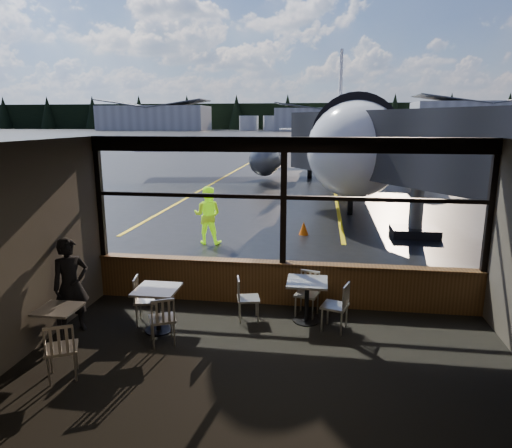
% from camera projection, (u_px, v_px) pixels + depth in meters
% --- Properties ---
extents(ground_plane, '(520.00, 520.00, 0.00)m').
position_uv_depth(ground_plane, '(321.00, 135.00, 125.54)').
color(ground_plane, black).
rests_on(ground_plane, ground).
extents(carpet_floor, '(8.00, 6.00, 0.01)m').
position_uv_depth(carpet_floor, '(265.00, 381.00, 6.81)').
color(carpet_floor, black).
rests_on(carpet_floor, ground).
extents(ceiling, '(8.00, 6.00, 0.04)m').
position_uv_depth(ceiling, '(266.00, 144.00, 6.04)').
color(ceiling, '#38332D').
rests_on(ceiling, ground).
extents(wall_left, '(0.04, 6.00, 3.50)m').
position_uv_depth(wall_left, '(6.00, 258.00, 6.98)').
color(wall_left, '#49433A').
rests_on(wall_left, ground).
extents(wall_back, '(8.00, 0.04, 3.50)m').
position_uv_depth(wall_back, '(217.00, 392.00, 3.53)').
color(wall_back, '#49433A').
rests_on(wall_back, ground).
extents(window_sill, '(8.00, 0.28, 0.90)m').
position_uv_depth(window_sill, '(283.00, 284.00, 9.61)').
color(window_sill, '#543419').
rests_on(window_sill, ground).
extents(window_header, '(8.00, 0.18, 0.30)m').
position_uv_depth(window_header, '(284.00, 145.00, 8.97)').
color(window_header, black).
rests_on(window_header, ground).
extents(mullion_left, '(0.12, 0.12, 2.60)m').
position_uv_depth(mullion_left, '(100.00, 198.00, 9.77)').
color(mullion_left, black).
rests_on(mullion_left, ground).
extents(mullion_centre, '(0.12, 0.12, 2.60)m').
position_uv_depth(mullion_centre, '(284.00, 202.00, 9.22)').
color(mullion_centre, black).
rests_on(mullion_centre, ground).
extents(mullion_right, '(0.12, 0.12, 2.60)m').
position_uv_depth(mullion_right, '(491.00, 207.00, 8.67)').
color(mullion_right, black).
rests_on(mullion_right, ground).
extents(window_transom, '(8.00, 0.10, 0.08)m').
position_uv_depth(window_transom, '(284.00, 197.00, 9.20)').
color(window_transom, black).
rests_on(window_transom, ground).
extents(airliner, '(28.19, 33.72, 10.23)m').
position_uv_depth(airliner, '(345.00, 100.00, 28.72)').
color(airliner, silver).
rests_on(airliner, ground_plane).
extents(jet_bridge, '(9.19, 11.23, 4.90)m').
position_uv_depth(jet_bridge, '(416.00, 166.00, 13.97)').
color(jet_bridge, '#2A2A2C').
rests_on(jet_bridge, ground_plane).
extents(cafe_table_near, '(0.76, 0.76, 0.84)m').
position_uv_depth(cafe_table_near, '(307.00, 301.00, 8.75)').
color(cafe_table_near, '#9F9A92').
rests_on(cafe_table_near, carpet_floor).
extents(cafe_table_mid, '(0.76, 0.76, 0.84)m').
position_uv_depth(cafe_table_mid, '(158.00, 310.00, 8.36)').
color(cafe_table_mid, '#9D9790').
rests_on(cafe_table_mid, carpet_floor).
extents(cafe_table_left, '(0.66, 0.66, 0.72)m').
position_uv_depth(cafe_table_left, '(60.00, 328.00, 7.76)').
color(cafe_table_left, '#9B958E').
rests_on(cafe_table_left, carpet_floor).
extents(chair_near_e, '(0.64, 0.64, 0.94)m').
position_uv_depth(chair_near_e, '(335.00, 306.00, 8.39)').
color(chair_near_e, beige).
rests_on(chair_near_e, carpet_floor).
extents(chair_near_w, '(0.58, 0.58, 0.88)m').
position_uv_depth(chair_near_w, '(248.00, 299.00, 8.82)').
color(chair_near_w, '#B0AC9F').
rests_on(chair_near_w, carpet_floor).
extents(chair_near_n, '(0.61, 0.61, 0.91)m').
position_uv_depth(chair_near_n, '(307.00, 295.00, 9.00)').
color(chair_near_n, beige).
rests_on(chair_near_n, carpet_floor).
extents(chair_mid_s, '(0.66, 0.66, 0.90)m').
position_uv_depth(chair_mid_s, '(162.00, 319.00, 7.88)').
color(chair_mid_s, '#B0AB9F').
rests_on(chair_mid_s, carpet_floor).
extents(chair_mid_w, '(0.61, 0.61, 0.95)m').
position_uv_depth(chair_mid_w, '(148.00, 300.00, 8.66)').
color(chair_mid_w, '#AEA99D').
rests_on(chair_mid_w, carpet_floor).
extents(chair_left_s, '(0.69, 0.69, 0.94)m').
position_uv_depth(chair_left_s, '(62.00, 349.00, 6.82)').
color(chair_left_s, '#B4AFA3').
rests_on(chair_left_s, carpet_floor).
extents(passenger, '(0.75, 0.76, 1.77)m').
position_uv_depth(passenger, '(71.00, 286.00, 8.27)').
color(passenger, black).
rests_on(passenger, carpet_floor).
extents(ground_crew, '(0.90, 0.71, 1.82)m').
position_uv_depth(ground_crew, '(207.00, 215.00, 14.36)').
color(ground_crew, '#BFF219').
rests_on(ground_crew, ground_plane).
extents(cone_nose, '(0.33, 0.33, 0.46)m').
position_uv_depth(cone_nose, '(304.00, 228.00, 15.58)').
color(cone_nose, '#FB6307').
rests_on(cone_nose, ground_plane).
extents(hangar_left, '(45.00, 18.00, 11.00)m').
position_uv_depth(hangar_left, '(154.00, 117.00, 192.06)').
color(hangar_left, silver).
rests_on(hangar_left, ground_plane).
extents(hangar_mid, '(38.00, 15.00, 10.00)m').
position_uv_depth(hangar_mid, '(322.00, 118.00, 187.18)').
color(hangar_mid, silver).
rests_on(hangar_mid, ground_plane).
extents(hangar_right, '(50.00, 20.00, 12.00)m').
position_uv_depth(hangar_right, '(483.00, 115.00, 171.80)').
color(hangar_right, silver).
rests_on(hangar_right, ground_plane).
extents(fuel_tank_a, '(8.00, 8.00, 6.00)m').
position_uv_depth(fuel_tank_a, '(249.00, 123.00, 188.93)').
color(fuel_tank_a, silver).
rests_on(fuel_tank_a, ground_plane).
extents(fuel_tank_b, '(8.00, 8.00, 6.00)m').
position_uv_depth(fuel_tank_b, '(273.00, 123.00, 187.53)').
color(fuel_tank_b, silver).
rests_on(fuel_tank_b, ground_plane).
extents(fuel_tank_c, '(8.00, 8.00, 6.00)m').
position_uv_depth(fuel_tank_c, '(297.00, 123.00, 186.13)').
color(fuel_tank_c, silver).
rests_on(fuel_tank_c, ground_plane).
extents(treeline, '(360.00, 3.00, 12.00)m').
position_uv_depth(treeline, '(322.00, 116.00, 211.09)').
color(treeline, black).
rests_on(treeline, ground_plane).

